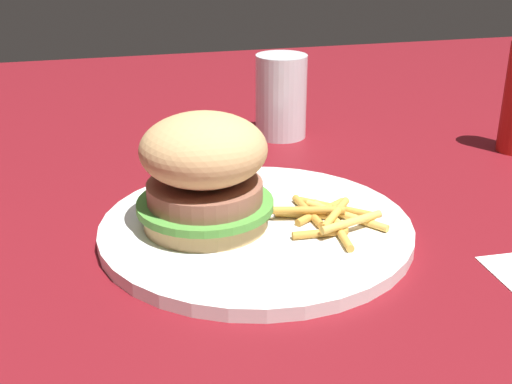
% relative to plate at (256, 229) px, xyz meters
% --- Properties ---
extents(ground_plane, '(1.60, 1.60, 0.00)m').
position_rel_plate_xyz_m(ground_plane, '(0.02, -0.02, -0.01)').
color(ground_plane, maroon).
extents(plate, '(0.28, 0.28, 0.01)m').
position_rel_plate_xyz_m(plate, '(0.00, 0.00, 0.00)').
color(plate, white).
rests_on(plate, ground_plane).
extents(sandwich, '(0.12, 0.12, 0.10)m').
position_rel_plate_xyz_m(sandwich, '(0.01, 0.04, 0.06)').
color(sandwich, tan).
rests_on(sandwich, plate).
extents(fries_pile, '(0.11, 0.10, 0.01)m').
position_rel_plate_xyz_m(fries_pile, '(-0.01, -0.06, 0.01)').
color(fries_pile, '#E5B251').
rests_on(fries_pile, plate).
extents(drink_glass, '(0.06, 0.06, 0.10)m').
position_rel_plate_xyz_m(drink_glass, '(0.26, -0.10, 0.04)').
color(drink_glass, silver).
rests_on(drink_glass, ground_plane).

